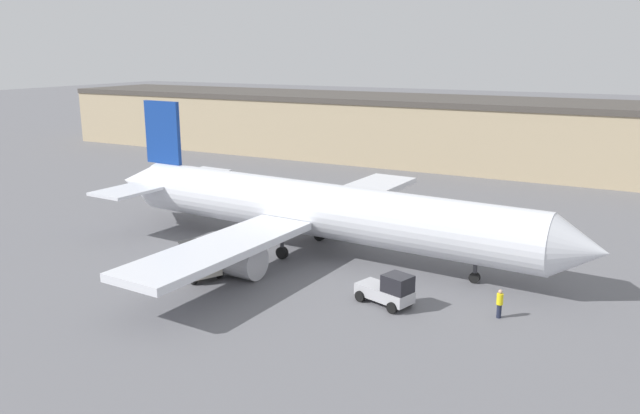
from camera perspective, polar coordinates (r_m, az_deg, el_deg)
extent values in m
plane|color=slate|center=(46.72, 0.00, -4.21)|extent=(400.00, 400.00, 0.00)
cube|color=tan|center=(88.06, 5.28, 7.07)|extent=(99.75, 15.32, 7.94)
cube|color=#47423D|center=(87.64, 5.35, 9.87)|extent=(99.75, 15.62, 0.70)
cylinder|color=silver|center=(45.78, 0.00, -0.24)|extent=(32.99, 6.10, 3.98)
cone|color=silver|center=(39.79, 22.71, -3.59)|extent=(3.43, 4.10, 3.90)
cone|color=silver|center=(57.49, -16.00, 2.18)|extent=(4.62, 4.06, 3.79)
cube|color=silver|center=(54.66, 3.69, 1.35)|extent=(5.27, 15.02, 0.50)
cube|color=silver|center=(39.63, -9.18, -3.78)|extent=(5.27, 15.02, 0.50)
cylinder|color=#B7B7BC|center=(53.10, 2.54, -0.57)|extent=(2.79, 2.53, 2.37)
cylinder|color=#B7B7BC|center=(41.68, -7.12, -4.83)|extent=(2.79, 2.53, 2.37)
cube|color=navy|center=(54.59, -14.19, 6.62)|extent=(3.70, 0.60, 5.27)
cube|color=silver|center=(58.36, -10.88, 3.04)|extent=(3.89, 5.00, 0.24)
cube|color=silver|center=(52.38, -17.32, 1.40)|extent=(3.89, 5.00, 0.24)
cylinder|color=#38383D|center=(41.88, 13.97, -5.87)|extent=(0.28, 0.28, 1.34)
cylinder|color=black|center=(41.99, 13.95, -6.29)|extent=(0.72, 0.39, 0.70)
cylinder|color=#38383D|center=(45.31, -3.49, -3.93)|extent=(0.28, 0.28, 1.34)
cylinder|color=black|center=(45.38, -3.49, -4.19)|extent=(0.92, 0.41, 0.90)
cylinder|color=#38383D|center=(49.44, -0.05, -2.35)|extent=(0.28, 0.28, 1.34)
cylinder|color=black|center=(49.51, -0.05, -2.60)|extent=(0.92, 0.41, 0.90)
cylinder|color=#1E2338|center=(37.08, 16.05, -9.12)|extent=(0.27, 0.27, 0.81)
cylinder|color=yellow|center=(36.81, 16.13, -8.08)|extent=(0.37, 0.37, 0.64)
sphere|color=tan|center=(36.65, 16.17, -7.44)|extent=(0.24, 0.24, 0.24)
cube|color=#B2B2B7|center=(37.62, 5.89, -7.81)|extent=(3.79, 2.48, 0.71)
cube|color=black|center=(36.74, 7.11, -6.96)|extent=(1.87, 1.75, 1.01)
cylinder|color=black|center=(36.51, 6.62, -9.13)|extent=(0.72, 0.47, 0.67)
cylinder|color=black|center=(37.61, 8.07, -8.47)|extent=(0.72, 0.47, 0.67)
cylinder|color=black|center=(37.95, 3.71, -8.14)|extent=(0.72, 0.47, 0.67)
cylinder|color=black|center=(39.01, 5.19, -7.53)|extent=(0.72, 0.47, 0.67)
cube|color=beige|center=(42.64, -11.07, -5.25)|extent=(3.95, 3.23, 0.74)
cube|color=black|center=(41.50, -10.57, -4.46)|extent=(2.13, 2.19, 1.06)
cube|color=#333333|center=(42.88, -11.48, -3.79)|extent=(2.52, 2.14, 0.82)
cylinder|color=black|center=(41.36, -11.52, -6.43)|extent=(0.79, 0.59, 0.75)
cylinder|color=black|center=(42.07, -9.20, -5.96)|extent=(0.79, 0.59, 0.75)
cylinder|color=black|center=(43.48, -12.83, -5.47)|extent=(0.79, 0.59, 0.75)
cylinder|color=black|center=(44.17, -10.61, -5.05)|extent=(0.79, 0.59, 0.75)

